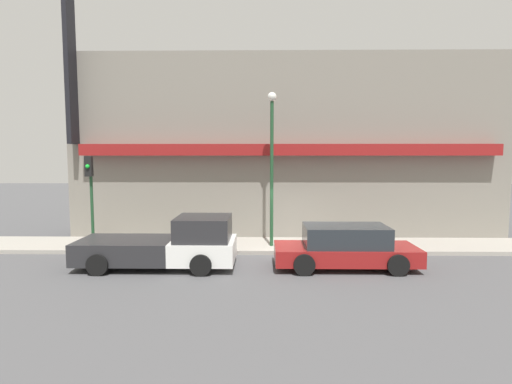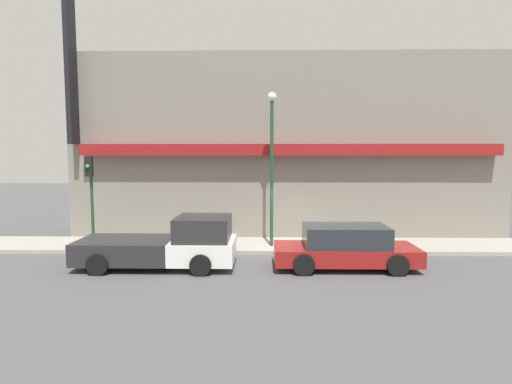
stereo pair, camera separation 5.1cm
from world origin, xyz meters
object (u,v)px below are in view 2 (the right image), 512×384
at_px(fire_hydrant, 204,239).
at_px(traffic_light, 91,185).
at_px(pickup_truck, 168,245).
at_px(street_lamp, 272,152).
at_px(parked_car, 345,247).

distance_m(fire_hydrant, traffic_light, 4.99).
height_order(pickup_truck, street_lamp, street_lamp).
xyz_separation_m(parked_car, traffic_light, (-9.68, 2.23, 1.96)).
bearing_deg(fire_hydrant, pickup_truck, -110.04).
height_order(parked_car, traffic_light, traffic_light).
distance_m(pickup_truck, parked_car, 6.08).
bearing_deg(fire_hydrant, traffic_light, -177.84).
relative_size(pickup_truck, parked_car, 1.11).
height_order(pickup_truck, traffic_light, traffic_light).
height_order(parked_car, street_lamp, street_lamp).
bearing_deg(street_lamp, fire_hydrant, -175.17).
bearing_deg(traffic_light, street_lamp, 3.17).
relative_size(fire_hydrant, street_lamp, 0.11).
bearing_deg(street_lamp, pickup_truck, -143.96).
bearing_deg(traffic_light, pickup_truck, -31.77).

